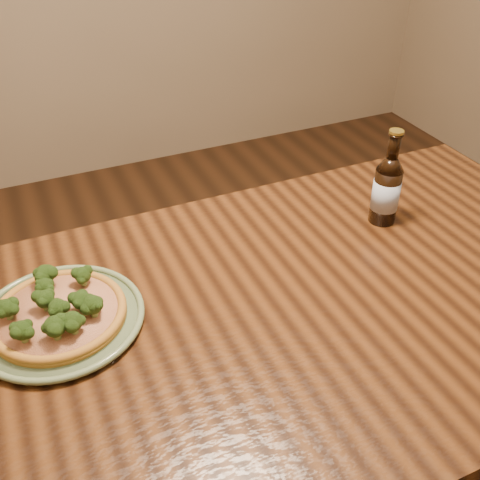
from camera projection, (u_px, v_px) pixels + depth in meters
name	position (u px, v px, depth m)	size (l,w,h in m)	color
table	(283.00, 335.00, 1.20)	(1.60, 0.90, 0.75)	#44240E
plate	(60.00, 319.00, 1.10)	(0.33, 0.33, 0.02)	#667953
pizza	(58.00, 312.00, 1.09)	(0.26, 0.26, 0.07)	#AE7427
beer_bottle	(387.00, 189.00, 1.35)	(0.07, 0.07, 0.24)	black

